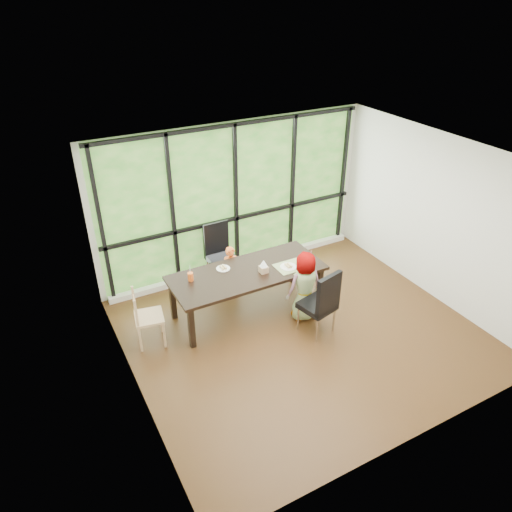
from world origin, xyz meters
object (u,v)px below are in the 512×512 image
at_px(plate_near, 288,267).
at_px(orange_cup, 191,277).
at_px(chair_end_beech, 149,317).
at_px(child_toddler, 231,271).
at_px(chair_window_leather, 221,255).
at_px(tissue_box, 264,269).
at_px(chair_interior_leather, 317,301).
at_px(child_older, 305,286).
at_px(green_cup, 310,261).
at_px(plate_far, 223,269).
at_px(dining_table, 247,292).

relative_size(plate_near, orange_cup, 1.94).
height_order(chair_end_beech, child_toddler, chair_end_beech).
bearing_deg(chair_window_leather, chair_end_beech, -150.07).
relative_size(chair_end_beech, child_toddler, 1.03).
relative_size(chair_window_leather, tissue_box, 8.76).
xyz_separation_m(plate_near, tissue_box, (-0.41, 0.06, 0.04)).
xyz_separation_m(chair_interior_leather, tissue_box, (-0.47, 0.79, 0.26)).
height_order(child_older, plate_near, child_older).
xyz_separation_m(chair_interior_leather, green_cup, (0.29, 0.65, 0.27)).
relative_size(chair_interior_leather, plate_far, 4.99).
distance_m(green_cup, tissue_box, 0.78).
relative_size(chair_window_leather, chair_end_beech, 1.20).
xyz_separation_m(chair_window_leather, plate_near, (0.61, -1.19, 0.22)).
bearing_deg(child_toddler, chair_window_leather, 104.63).
relative_size(dining_table, orange_cup, 18.13).
xyz_separation_m(child_toddler, orange_cup, (-0.86, -0.42, 0.38)).
height_order(green_cup, tissue_box, green_cup).
distance_m(dining_table, child_toddler, 0.59).
relative_size(plate_far, plate_near, 0.84).
xyz_separation_m(orange_cup, green_cup, (1.84, -0.45, -0.01)).
bearing_deg(orange_cup, chair_end_beech, -166.61).
bearing_deg(child_older, child_toddler, -54.29).
xyz_separation_m(child_older, plate_near, (-0.09, 0.36, 0.18)).
bearing_deg(tissue_box, plate_far, 143.04).
height_order(chair_interior_leather, child_toddler, chair_interior_leather).
bearing_deg(chair_interior_leather, orange_cup, -48.96).
xyz_separation_m(child_older, plate_far, (-1.01, 0.80, 0.18)).
xyz_separation_m(child_toddler, child_older, (0.71, -1.14, 0.14)).
xyz_separation_m(plate_near, orange_cup, (-1.49, 0.37, 0.06)).
bearing_deg(plate_far, chair_end_beech, -169.37).
distance_m(chair_end_beech, child_toddler, 1.70).
height_order(child_older, green_cup, child_older).
xyz_separation_m(dining_table, child_toddler, (-0.00, 0.59, 0.06)).
bearing_deg(chair_window_leather, green_cup, -54.76).
bearing_deg(chair_end_beech, orange_cup, -66.03).
distance_m(chair_interior_leather, orange_cup, 1.92).
xyz_separation_m(chair_end_beech, tissue_box, (1.81, -0.14, 0.35)).
bearing_deg(dining_table, child_toddler, 90.00).
xyz_separation_m(dining_table, orange_cup, (-0.86, 0.17, 0.44)).
bearing_deg(dining_table, orange_cup, 168.53).
bearing_deg(orange_cup, child_toddler, 25.79).
bearing_deg(green_cup, chair_interior_leather, -114.17).
height_order(plate_far, tissue_box, tissue_box).
bearing_deg(child_toddler, plate_far, -114.16).
bearing_deg(chair_end_beech, plate_near, -84.44).
bearing_deg(child_toddler, dining_table, -73.73).
bearing_deg(chair_interior_leather, chair_end_beech, -35.58).
xyz_separation_m(chair_end_beech, green_cup, (2.57, -0.28, 0.36)).
xyz_separation_m(plate_far, orange_cup, (-0.57, -0.07, 0.06)).
relative_size(child_toddler, child_older, 0.76).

